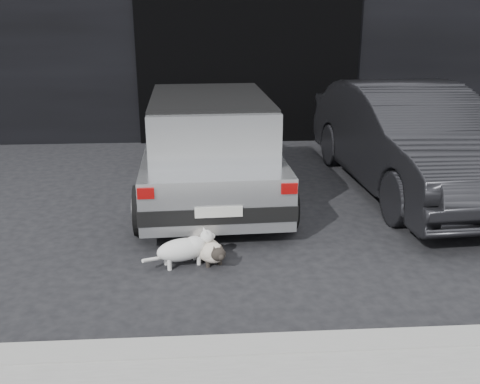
{
  "coord_description": "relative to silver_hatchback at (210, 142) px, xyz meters",
  "views": [
    {
      "loc": [
        0.2,
        -5.83,
        2.38
      ],
      "look_at": [
        0.55,
        -0.43,
        0.51
      ],
      "focal_mm": 40.0,
      "sensor_mm": 36.0,
      "label": 1
    }
  ],
  "objects": [
    {
      "name": "cat_white",
      "position": [
        -0.27,
        -2.02,
        -0.57
      ],
      "size": [
        0.7,
        0.4,
        0.35
      ],
      "rotation": [
        0.0,
        0.0,
        -1.24
      ],
      "color": "silver",
      "rests_on": "ground"
    },
    {
      "name": "silver_hatchback",
      "position": [
        0.0,
        0.0,
        0.0
      ],
      "size": [
        1.94,
        3.73,
        1.35
      ],
      "rotation": [
        0.0,
        0.0,
        0.04
      ],
      "color": "#B4B7B9",
      "rests_on": "ground"
    },
    {
      "name": "garage_opening",
      "position": [
        0.75,
        3.05,
        0.56
      ],
      "size": [
        4.0,
        0.1,
        2.6
      ],
      "primitive_type": "cube",
      "color": "black",
      "rests_on": "ground"
    },
    {
      "name": "curb",
      "position": [
        0.75,
        -3.54,
        -0.68
      ],
      "size": [
        18.0,
        0.25,
        0.12
      ],
      "primitive_type": "cube",
      "color": "gray",
      "rests_on": "ground"
    },
    {
      "name": "building_facade",
      "position": [
        0.75,
        5.06,
        1.76
      ],
      "size": [
        34.0,
        4.0,
        5.0
      ],
      "primitive_type": "cube",
      "color": "black",
      "rests_on": "ground"
    },
    {
      "name": "ground",
      "position": [
        -0.25,
        -0.94,
        -0.74
      ],
      "size": [
        80.0,
        80.0,
        0.0
      ],
      "primitive_type": "plane",
      "color": "black",
      "rests_on": "ground"
    },
    {
      "name": "second_car",
      "position": [
        2.69,
        0.1,
        -0.03
      ],
      "size": [
        1.79,
        4.41,
        1.42
      ],
      "primitive_type": "imported",
      "rotation": [
        0.0,
        0.0,
        0.07
      ],
      "color": "black",
      "rests_on": "ground"
    },
    {
      "name": "cat_siamese",
      "position": [
        -0.04,
        -1.98,
        -0.62
      ],
      "size": [
        0.44,
        0.7,
        0.26
      ],
      "rotation": [
        0.0,
        0.0,
        3.54
      ],
      "color": "beige",
      "rests_on": "ground"
    }
  ]
}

